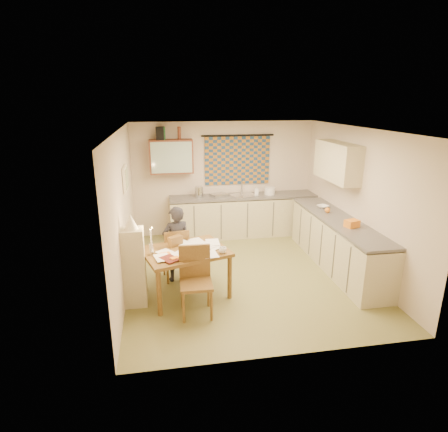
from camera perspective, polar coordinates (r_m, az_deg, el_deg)
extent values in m
cube|color=olive|center=(6.72, 3.25, -8.80)|extent=(4.00, 4.50, 0.02)
cube|color=white|center=(6.04, 3.67, 13.17)|extent=(4.00, 4.50, 0.02)
cube|color=beige|center=(8.42, -0.04, 5.74)|extent=(4.00, 0.02, 2.50)
cube|color=beige|center=(4.22, 10.43, -6.69)|extent=(4.00, 0.02, 2.50)
cube|color=beige|center=(6.14, -15.15, 0.68)|extent=(0.02, 4.50, 2.50)
cube|color=beige|center=(6.99, 19.72, 2.27)|extent=(0.02, 4.50, 2.50)
cube|color=navy|center=(8.36, 2.05, 8.43)|extent=(1.45, 0.03, 1.05)
cylinder|color=black|center=(8.28, 2.12, 12.17)|extent=(1.60, 0.04, 0.04)
cube|color=#5C2B1B|center=(8.03, -8.04, 8.99)|extent=(0.90, 0.34, 0.70)
cube|color=#99B2A5|center=(7.86, -7.99, 8.81)|extent=(0.84, 0.02, 0.64)
cube|color=tan|center=(7.26, 16.86, 7.93)|extent=(0.34, 1.30, 0.70)
cube|color=beige|center=(6.42, -14.81, 5.56)|extent=(0.04, 0.50, 0.40)
cube|color=#B8B7A2|center=(6.41, -14.59, 5.58)|extent=(0.01, 0.42, 0.32)
cube|color=tan|center=(8.41, 3.12, -0.08)|extent=(3.30, 0.60, 0.86)
cube|color=#4B4947|center=(8.28, 3.18, 3.03)|extent=(3.30, 0.62, 0.04)
cube|color=tan|center=(7.11, 16.79, -4.16)|extent=(0.60, 2.95, 0.86)
cube|color=#4B4947|center=(6.96, 17.12, -0.55)|extent=(0.62, 2.95, 0.04)
cube|color=white|center=(6.46, 19.90, -6.60)|extent=(0.59, 0.59, 0.88)
cube|color=black|center=(6.30, 20.32, -2.82)|extent=(0.56, 0.56, 0.03)
cube|color=silver|center=(8.28, 3.00, 2.88)|extent=(0.65, 0.58, 0.10)
cylinder|color=silver|center=(8.41, 2.75, 4.38)|extent=(0.04, 0.04, 0.28)
cube|color=silver|center=(8.16, -0.72, 3.20)|extent=(0.43, 0.40, 0.06)
cylinder|color=silver|center=(8.09, -3.84, 3.68)|extent=(0.24, 0.24, 0.24)
cylinder|color=white|center=(8.40, 6.98, 3.83)|extent=(0.28, 0.28, 0.16)
imported|color=white|center=(8.37, 4.99, 3.93)|extent=(0.12, 0.12, 0.18)
imported|color=white|center=(7.55, 14.81, 1.40)|extent=(0.36, 0.36, 0.05)
cube|color=orange|center=(6.55, 18.92, -1.09)|extent=(0.26, 0.22, 0.12)
sphere|color=orange|center=(7.24, 15.49, 0.87)|extent=(0.10, 0.10, 0.10)
cube|color=black|center=(7.97, -9.74, 12.32)|extent=(0.17, 0.21, 0.26)
cylinder|color=#195926|center=(7.98, -9.19, 12.35)|extent=(0.08, 0.08, 0.26)
cylinder|color=#5C2B1B|center=(7.99, -6.84, 12.45)|extent=(0.09, 0.09, 0.26)
cube|color=brown|center=(5.77, -5.92, -5.41)|extent=(1.45, 1.25, 0.05)
cube|color=brown|center=(6.42, -7.40, -5.77)|extent=(0.47, 0.47, 0.04)
cube|color=brown|center=(6.16, -7.15, -4.33)|extent=(0.41, 0.10, 0.45)
cube|color=brown|center=(5.33, -4.27, -10.32)|extent=(0.46, 0.46, 0.04)
cube|color=brown|center=(5.40, -4.50, -6.83)|extent=(0.45, 0.05, 0.49)
imported|color=black|center=(6.28, -7.22, -4.27)|extent=(0.62, 0.53, 1.30)
cube|color=tan|center=(5.67, -13.51, -7.64)|extent=(0.32, 0.30, 1.20)
cone|color=beige|center=(5.42, -14.04, -0.84)|extent=(0.20, 0.20, 0.22)
cube|color=brown|center=(5.91, -7.40, -3.81)|extent=(0.24, 0.20, 0.16)
imported|color=white|center=(5.61, -0.21, -5.22)|extent=(0.18, 0.18, 0.09)
imported|color=maroon|center=(5.39, -9.19, -6.82)|extent=(0.46, 0.47, 0.03)
imported|color=orange|center=(5.57, -9.61, -6.06)|extent=(0.27, 0.30, 0.02)
cube|color=orange|center=(5.43, -7.53, -6.47)|extent=(0.14, 0.13, 0.04)
cube|color=black|center=(5.56, -3.48, -5.89)|extent=(0.14, 0.08, 0.02)
cylinder|color=silver|center=(5.65, -11.00, -4.91)|extent=(0.06, 0.06, 0.18)
cylinder|color=white|center=(5.55, -11.07, -3.12)|extent=(0.03, 0.03, 0.22)
sphere|color=#FFCC66|center=(5.54, -10.94, -1.79)|extent=(0.02, 0.02, 0.02)
cube|color=white|center=(6.09, -4.19, -3.85)|extent=(0.30, 0.35, 0.00)
cube|color=white|center=(5.61, -3.14, -5.74)|extent=(0.33, 0.36, 0.00)
cube|color=white|center=(5.62, -5.23, -5.70)|extent=(0.36, 0.36, 0.00)
cube|color=white|center=(5.55, -7.46, -6.07)|extent=(0.24, 0.32, 0.00)
cube|color=white|center=(5.76, -5.07, -5.09)|extent=(0.36, 0.35, 0.00)
cube|color=white|center=(5.71, -4.40, -5.23)|extent=(0.24, 0.32, 0.00)
cube|color=white|center=(5.64, -3.83, -5.50)|extent=(0.36, 0.35, 0.00)
cube|color=white|center=(5.67, -8.76, -5.56)|extent=(0.35, 0.36, 0.00)
cube|color=white|center=(5.84, -1.88, -4.64)|extent=(0.35, 0.36, 0.00)
cube|color=white|center=(5.57, -3.34, -5.74)|extent=(0.28, 0.34, 0.00)
cube|color=white|center=(6.00, -6.31, -4.06)|extent=(0.34, 0.36, 0.00)
cube|color=white|center=(5.83, -5.73, -4.72)|extent=(0.26, 0.33, 0.00)
cube|color=white|center=(5.88, -2.49, -4.41)|extent=(0.32, 0.36, 0.00)
cube|color=white|center=(5.92, -5.52, -4.33)|extent=(0.22, 0.30, 0.00)
cube|color=white|center=(5.49, -9.37, -6.23)|extent=(0.27, 0.34, 0.00)
cube|color=white|center=(5.54, -6.37, -5.86)|extent=(0.36, 0.35, 0.00)
cube|color=white|center=(5.52, -2.13, -5.83)|extent=(0.24, 0.32, 0.00)
cube|color=white|center=(5.96, -1.76, -4.00)|extent=(0.22, 0.30, 0.00)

